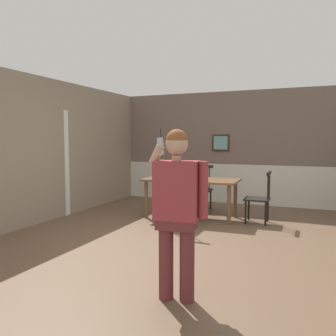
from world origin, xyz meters
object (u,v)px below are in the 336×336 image
at_px(dining_table, 191,183).
at_px(chair_at_table_head, 202,189).
at_px(chair_near_window, 177,199).
at_px(chair_by_doorway, 259,198).
at_px(person_figure, 177,204).

relative_size(dining_table, chair_at_table_head, 1.91).
xyz_separation_m(chair_near_window, chair_by_doorway, (1.26, 0.88, -0.03)).
distance_m(chair_near_window, chair_at_table_head, 1.64).
xyz_separation_m(chair_at_table_head, person_figure, (1.08, -4.20, 0.46)).
distance_m(dining_table, chair_near_window, 0.84).
relative_size(chair_by_doorway, person_figure, 0.59).
relative_size(chair_near_window, chair_at_table_head, 1.08).
distance_m(chair_near_window, person_figure, 2.78).
height_order(chair_near_window, chair_at_table_head, chair_near_window).
xyz_separation_m(chair_by_doorway, chair_at_table_head, (-1.33, 0.76, -0.00)).
height_order(chair_by_doorway, person_figure, person_figure).
height_order(dining_table, chair_near_window, chair_near_window).
height_order(chair_near_window, person_figure, person_figure).
bearing_deg(chair_at_table_head, person_figure, 101.60).
xyz_separation_m(chair_near_window, person_figure, (1.01, -2.55, 0.43)).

